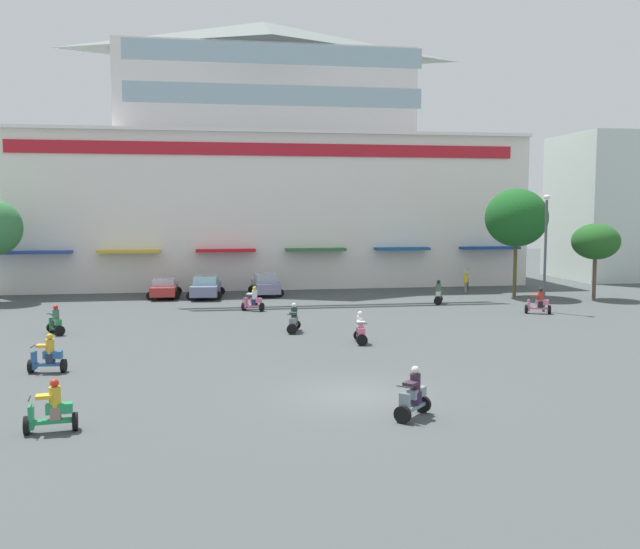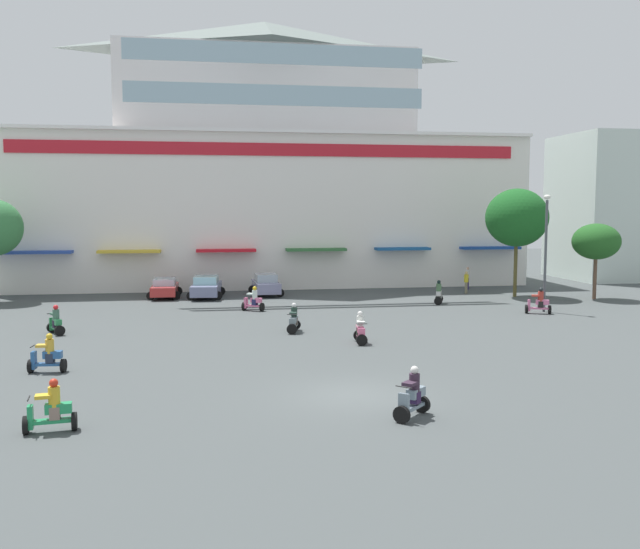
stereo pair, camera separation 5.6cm
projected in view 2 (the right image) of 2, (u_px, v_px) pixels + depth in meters
ground_plane at (302, 329)px, 36.02m from camera, size 128.00×128.00×0.00m
colonial_building at (266, 174)px, 57.26m from camera, size 41.17×15.24×21.42m
flank_building_right at (613, 207)px, 61.19m from camera, size 8.83×8.92×12.65m
plaza_tree_1 at (596, 242)px, 47.21m from camera, size 3.21×3.25×5.21m
plaza_tree_3 at (517, 218)px, 48.36m from camera, size 4.28×4.65×7.61m
parked_car_0 at (165, 288)px, 48.33m from camera, size 2.32×4.15×1.35m
parked_car_1 at (206, 287)px, 48.25m from camera, size 2.68×4.47×1.53m
parked_car_2 at (266, 285)px, 49.59m from camera, size 2.39×3.96×1.55m
scooter_rider_0 at (413, 397)px, 20.70m from camera, size 1.39×1.42×1.56m
scooter_rider_1 at (539, 303)px, 41.01m from camera, size 1.56×0.99×1.56m
scooter_rider_2 at (253, 301)px, 42.10m from camera, size 1.42×1.10×1.52m
scooter_rider_3 at (56, 322)px, 34.33m from camera, size 1.10×1.40×1.49m
scooter_rider_4 at (439, 294)px, 45.19m from camera, size 0.99×1.47×1.57m
scooter_rider_5 at (51, 411)px, 19.36m from camera, size 1.47×0.70×1.53m
scooter_rider_6 at (47, 356)px, 26.37m from camera, size 1.40×0.63×1.52m
scooter_rider_7 at (294, 320)px, 34.98m from camera, size 0.88×1.54×1.48m
scooter_rider_8 at (360, 330)px, 32.09m from camera, size 0.64×1.35×1.50m
pedestrian_0 at (468, 277)px, 53.09m from camera, size 0.52×0.52×1.74m
pedestrian_1 at (466, 281)px, 50.59m from camera, size 0.42×0.42×1.63m
streetlamp_near at (546, 244)px, 41.42m from camera, size 0.40×0.40×7.05m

